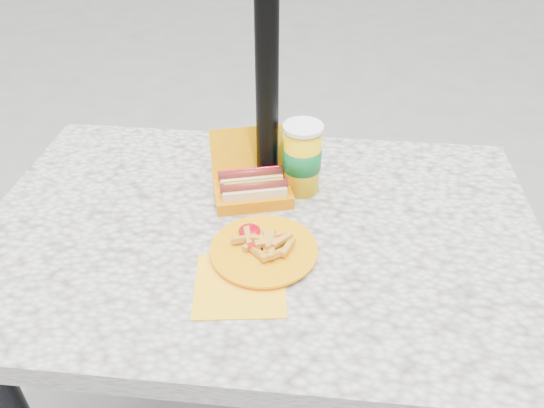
# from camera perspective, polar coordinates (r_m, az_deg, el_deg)

# --- Properties ---
(picnic_table) EXTENTS (1.20, 0.80, 0.75)m
(picnic_table) POSITION_cam_1_polar(r_m,az_deg,el_deg) (1.21, -1.30, -6.36)
(picnic_table) COLOR beige
(picnic_table) RESTS_ON ground
(umbrella_pole) EXTENTS (0.05, 0.05, 2.20)m
(umbrella_pole) POSITION_cam_1_polar(r_m,az_deg,el_deg) (1.11, -0.56, 17.27)
(umbrella_pole) COLOR black
(umbrella_pole) RESTS_ON ground
(hotdog_box) EXTENTS (0.21, 0.20, 0.13)m
(hotdog_box) POSITION_cam_1_polar(r_m,az_deg,el_deg) (1.21, -2.13, 1.93)
(hotdog_box) COLOR orange
(hotdog_box) RESTS_ON picnic_table
(fries_plate) EXTENTS (0.24, 0.30, 0.04)m
(fries_plate) POSITION_cam_1_polar(r_m,az_deg,el_deg) (1.06, -1.11, -5.12)
(fries_plate) COLOR #FFB213
(fries_plate) RESTS_ON picnic_table
(soda_cup) EXTENTS (0.09, 0.09, 0.17)m
(soda_cup) POSITION_cam_1_polar(r_m,az_deg,el_deg) (1.21, 3.24, 4.94)
(soda_cup) COLOR #F6BC08
(soda_cup) RESTS_ON picnic_table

